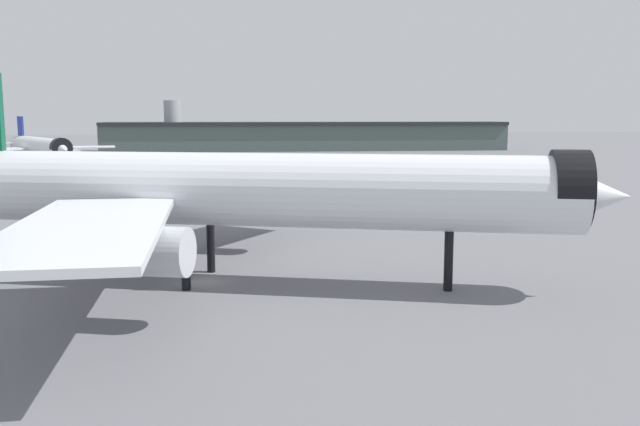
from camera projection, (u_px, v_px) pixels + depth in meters
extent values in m
plane|color=slate|center=(203.00, 282.00, 59.05)|extent=(900.00, 900.00, 0.00)
cylinder|color=silver|center=(230.00, 189.00, 58.00)|extent=(56.38, 26.53, 6.24)
cone|color=silver|center=(585.00, 196.00, 53.40)|extent=(8.59, 8.16, 6.11)
cylinder|color=black|center=(569.00, 189.00, 53.53)|extent=(4.87, 6.89, 6.30)
cube|color=silver|center=(233.00, 180.00, 74.61)|extent=(23.61, 26.12, 0.50)
cylinder|color=#B7BAC1|center=(238.00, 202.00, 71.63)|extent=(8.81, 6.10, 3.43)
cube|color=silver|center=(88.00, 228.00, 43.04)|extent=(10.59, 26.53, 0.50)
cylinder|color=#B7BAC1|center=(131.00, 251.00, 46.17)|extent=(8.81, 6.10, 3.43)
cube|color=silver|center=(5.00, 171.00, 68.58)|extent=(8.60, 11.61, 0.37)
cylinder|color=black|center=(449.00, 261.00, 55.86)|extent=(0.75, 0.75, 4.99)
cylinder|color=black|center=(211.00, 245.00, 62.47)|extent=(0.75, 0.75, 4.99)
cylinder|color=black|center=(186.00, 260.00, 56.07)|extent=(0.75, 0.75, 4.99)
cylinder|color=silver|center=(39.00, 147.00, 174.74)|extent=(21.73, 38.59, 4.80)
cone|color=silver|center=(63.00, 150.00, 158.79)|extent=(6.52, 6.79, 4.70)
cone|color=silver|center=(19.00, 144.00, 190.70)|extent=(6.80, 7.60, 4.56)
cylinder|color=black|center=(61.00, 148.00, 159.49)|extent=(5.31, 4.03, 4.85)
cube|color=silver|center=(80.00, 147.00, 184.18)|extent=(18.89, 8.78, 0.38)
cylinder|color=#B7BAC1|center=(73.00, 153.00, 182.34)|extent=(4.82, 6.25, 2.64)
cube|color=navy|center=(21.00, 130.00, 187.59)|extent=(2.52, 4.59, 7.68)
cube|color=silver|center=(39.00, 142.00, 191.61)|extent=(8.14, 6.42, 0.29)
cube|color=silver|center=(2.00, 143.00, 185.82)|extent=(8.14, 6.42, 0.29)
cylinder|color=black|center=(54.00, 166.00, 165.15)|extent=(0.58, 0.58, 3.84)
cylinder|color=black|center=(47.00, 162.00, 178.47)|extent=(0.58, 0.58, 3.84)
cylinder|color=black|center=(27.00, 163.00, 175.46)|extent=(0.58, 0.58, 3.84)
cube|color=#475651|center=(308.00, 138.00, 273.79)|extent=(161.87, 30.37, 10.23)
cube|color=#232628|center=(308.00, 123.00, 272.97)|extent=(162.01, 32.18, 1.20)
cylinder|color=#939399|center=(173.00, 126.00, 266.37)|extent=(6.54, 6.54, 19.84)
cube|color=black|center=(44.00, 225.00, 86.70)|extent=(3.23, 3.51, 0.30)
cube|color=#E5B70C|center=(49.00, 218.00, 87.44)|extent=(2.05, 1.99, 1.20)
cube|color=#1E2D38|center=(53.00, 215.00, 87.92)|extent=(1.11, 0.89, 0.60)
cube|color=#E5B70C|center=(40.00, 221.00, 86.10)|extent=(2.44, 2.50, 0.90)
cylinder|color=black|center=(46.00, 224.00, 88.06)|extent=(0.65, 0.72, 0.70)
cylinder|color=black|center=(55.00, 225.00, 87.36)|extent=(0.65, 0.72, 0.70)
cylinder|color=black|center=(32.00, 227.00, 86.08)|extent=(0.65, 0.72, 0.70)
cylinder|color=black|center=(41.00, 228.00, 85.37)|extent=(0.65, 0.72, 0.70)
cube|color=black|center=(303.00, 214.00, 97.36)|extent=(2.56, 2.83, 0.20)
cube|color=beige|center=(303.00, 208.00, 97.25)|extent=(2.56, 2.83, 1.40)
sphere|color=black|center=(301.00, 213.00, 98.53)|extent=(0.44, 0.44, 0.44)
sphere|color=black|center=(310.00, 214.00, 98.00)|extent=(0.44, 0.44, 0.44)
sphere|color=black|center=(295.00, 215.00, 96.76)|extent=(0.44, 0.44, 0.44)
sphere|color=black|center=(305.00, 216.00, 96.22)|extent=(0.44, 0.44, 0.44)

